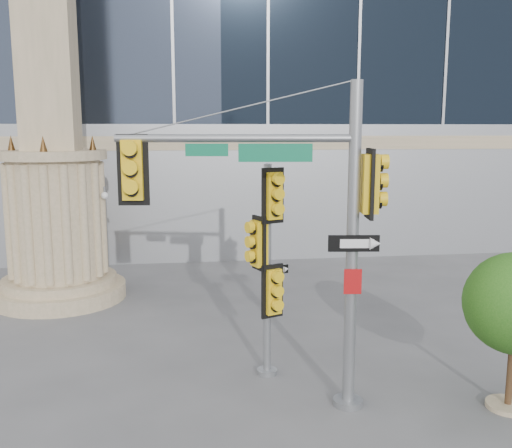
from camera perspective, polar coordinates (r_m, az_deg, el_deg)
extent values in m
plane|color=#545456|center=(12.36, 1.98, -18.49)|extent=(120.00, 120.00, 0.00)
cylinder|color=tan|center=(20.93, -18.94, -6.41)|extent=(4.40, 4.40, 0.50)
cylinder|color=tan|center=(20.83, -18.99, -5.35)|extent=(3.80, 3.80, 0.30)
cylinder|color=tan|center=(20.41, -19.32, 0.50)|extent=(3.00, 3.00, 4.00)
cylinder|color=tan|center=(20.20, -19.65, 6.54)|extent=(3.50, 3.50, 0.30)
cone|color=#472D14|center=(19.96, -16.03, 7.84)|extent=(0.24, 0.24, 0.50)
cone|color=#472D14|center=(20.50, -23.30, 7.47)|extent=(0.24, 0.24, 0.50)
cylinder|color=slate|center=(12.84, 9.17, -17.15)|extent=(0.63, 0.63, 0.13)
cylinder|color=slate|center=(11.74, 9.59, -2.58)|extent=(0.25, 0.25, 6.74)
cylinder|color=slate|center=(11.29, -2.07, 8.56)|extent=(4.70, 0.71, 0.16)
cube|color=#0C6A47|center=(11.29, 1.96, 7.14)|extent=(1.46, 0.22, 0.36)
cube|color=yellow|center=(11.53, -12.19, 5.30)|extent=(0.65, 0.39, 1.40)
cube|color=yellow|center=(11.60, 11.31, 3.96)|extent=(0.39, 0.65, 1.40)
cube|color=black|center=(11.55, 9.76, -1.93)|extent=(1.03, 0.16, 0.34)
cube|color=#B01012|center=(11.73, 9.65, -5.69)|extent=(0.36, 0.08, 0.52)
cylinder|color=slate|center=(14.09, 1.10, -14.53)|extent=(0.48, 0.48, 0.12)
cylinder|color=slate|center=(13.29, 1.14, -4.83)|extent=(0.18, 0.18, 5.03)
cube|color=yellow|center=(12.77, 1.67, 2.85)|extent=(0.62, 0.47, 1.26)
cube|color=yellow|center=(13.02, 0.31, -1.95)|extent=(0.47, 0.62, 1.26)
cube|color=yellow|center=(13.21, 1.63, -6.72)|extent=(0.62, 0.47, 1.26)
cube|color=black|center=(13.27, 2.08, -4.63)|extent=(0.59, 0.26, 0.20)
cylinder|color=tan|center=(13.65, 23.86, -16.27)|extent=(0.90, 0.90, 0.10)
cylinder|color=#382314|center=(13.32, 24.11, -12.98)|extent=(0.14, 0.14, 1.79)
sphere|color=#205C15|center=(12.56, 23.70, -8.75)|extent=(1.09, 1.09, 1.09)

